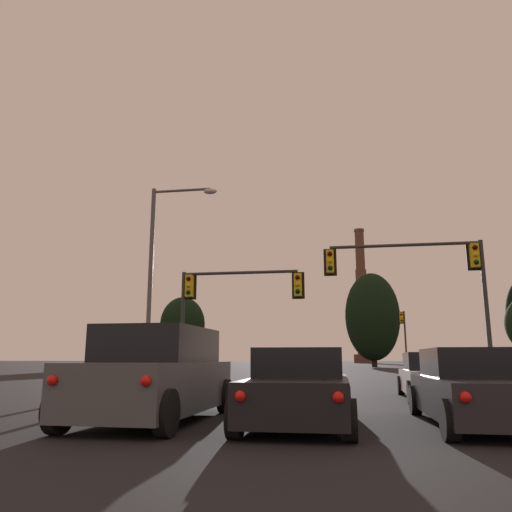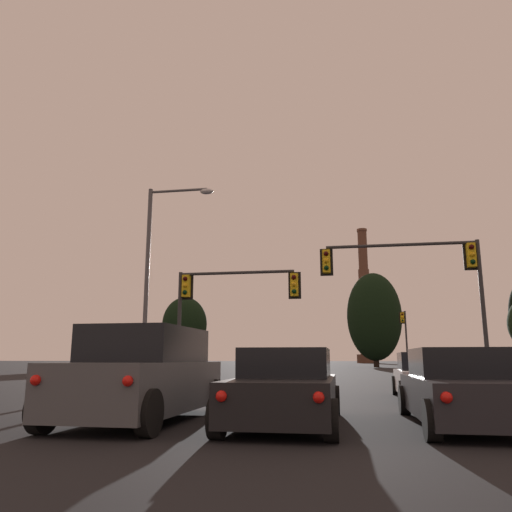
{
  "view_description": "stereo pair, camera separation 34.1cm",
  "coord_description": "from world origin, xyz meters",
  "views": [
    {
      "loc": [
        0.63,
        0.39,
        1.22
      ],
      "look_at": [
        -6.52,
        43.7,
        10.3
      ],
      "focal_mm": 35.0,
      "sensor_mm": 36.0,
      "label": 1
    },
    {
      "loc": [
        0.96,
        0.44,
        1.22
      ],
      "look_at": [
        -6.52,
        43.7,
        10.3
      ],
      "focal_mm": 35.0,
      "sensor_mm": 36.0,
      "label": 2
    }
  ],
  "objects": [
    {
      "name": "street_lamp",
      "position": [
        -7.41,
        21.96,
        5.58
      ],
      "size": [
        3.2,
        0.36,
        9.18
      ],
      "color": "#56565B",
      "rests_on": "ground_plane"
    },
    {
      "name": "smokestack",
      "position": [
        7.73,
        152.31,
        15.84
      ],
      "size": [
        6.06,
        6.06,
        40.35
      ],
      "color": "#523427",
      "rests_on": "ground_plane"
    },
    {
      "name": "traffic_light_overhead_left",
      "position": [
        -4.6,
        22.96,
        4.06
      ],
      "size": [
        5.92,
        0.5,
        5.28
      ],
      "color": "#2D2D30",
      "rests_on": "ground_plane"
    },
    {
      "name": "suv_left_lane_second",
      "position": [
        -3.03,
        10.28,
        0.9
      ],
      "size": [
        2.19,
        4.94,
        1.86
      ],
      "rotation": [
        0.0,
        0.0,
        -0.02
      ],
      "color": "#4C4F54",
      "rests_on": "ground_plane"
    },
    {
      "name": "sedan_right_lane_second",
      "position": [
        3.13,
        10.58,
        0.67
      ],
      "size": [
        2.01,
        4.72,
        1.43
      ],
      "rotation": [
        0.0,
        0.0,
        -0.01
      ],
      "color": "#232328",
      "rests_on": "ground_plane"
    },
    {
      "name": "sedan_right_lane_front",
      "position": [
        3.5,
        17.05,
        0.67
      ],
      "size": [
        2.16,
        4.77,
        1.43
      ],
      "rotation": [
        0.0,
        0.0,
        -0.04
      ],
      "color": "silver",
      "rests_on": "ground_plane"
    },
    {
      "name": "treeline_right_mid",
      "position": [
        -26.94,
        86.69,
        7.26
      ],
      "size": [
        8.01,
        7.21,
        12.14
      ],
      "color": "black",
      "rests_on": "ground_plane"
    },
    {
      "name": "sedan_center_lane_second",
      "position": [
        -0.15,
        10.29,
        0.67
      ],
      "size": [
        2.0,
        4.71,
        1.43
      ],
      "rotation": [
        0.0,
        0.0,
        0.0
      ],
      "color": "black",
      "rests_on": "ground_plane"
    },
    {
      "name": "treeline_left_mid",
      "position": [
        5.71,
        78.28,
        7.55
      ],
      "size": [
        8.15,
        7.34,
        14.19
      ],
      "color": "black",
      "rests_on": "ground_plane"
    },
    {
      "name": "traffic_light_overhead_right",
      "position": [
        4.53,
        22.68,
        4.84
      ],
      "size": [
        6.95,
        0.5,
        6.26
      ],
      "color": "#2D2D30",
      "rests_on": "ground_plane"
    },
    {
      "name": "traffic_light_far_right",
      "position": [
        7.26,
        54.41,
        4.01
      ],
      "size": [
        0.78,
        0.5,
        6.12
      ],
      "color": "#2D2D30",
      "rests_on": "ground_plane"
    }
  ]
}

